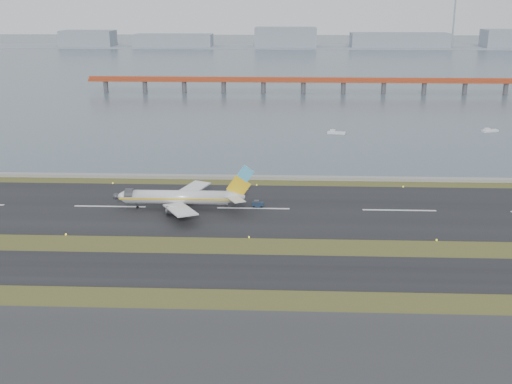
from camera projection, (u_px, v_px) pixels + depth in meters
ground at (247, 250)px, 148.10m from camera, size 1000.00×1000.00×0.00m
taxiway_strip at (244, 271)px, 136.62m from camera, size 1000.00×18.00×0.10m
runway_strip at (253, 208)px, 176.74m from camera, size 1000.00×45.00×0.10m
seawall at (258, 178)px, 205.27m from camera, size 1000.00×2.50×1.00m
bay_water at (275, 60)px, 587.57m from camera, size 1400.00×800.00×1.30m
red_pier at (303, 81)px, 384.01m from camera, size 260.00×5.00×10.20m
far_shoreline at (289, 42)px, 738.11m from camera, size 1400.00×80.00×60.50m
airliner at (182, 197)px, 175.18m from camera, size 38.52×32.89×12.80m
pushback_tug at (258, 204)px, 177.71m from camera, size 3.08×1.85×1.95m
workboat_near at (336, 133)px, 272.56m from camera, size 7.90×3.71×1.84m
workboat_far at (489, 131)px, 276.56m from camera, size 7.64×4.58×1.77m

